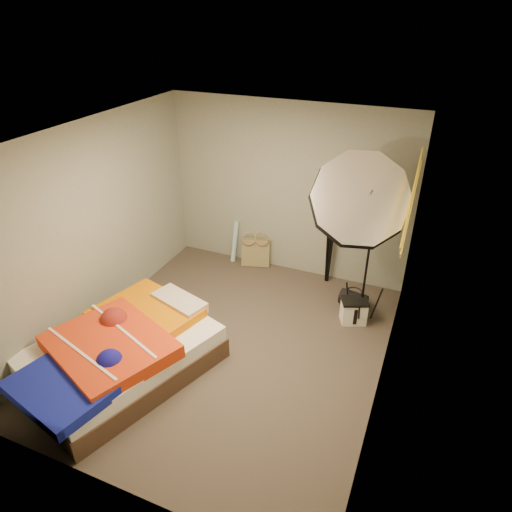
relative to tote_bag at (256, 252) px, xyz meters
The scene contains 15 objects.
floor 1.96m from the tote_bag, 76.75° to the right, with size 4.00×4.00×0.00m, color #4E423B.
ceiling 3.01m from the tote_bag, 76.75° to the right, with size 4.00×4.00×0.00m, color silver.
wall_back 1.13m from the tote_bag, 12.60° to the left, with size 3.50×3.50×0.00m, color gray.
wall_front 4.06m from the tote_bag, 83.45° to the right, with size 3.50×3.50×0.00m, color gray.
wall_left 2.53m from the tote_bag, 124.43° to the right, with size 4.00×4.00×0.00m, color gray.
wall_right 3.08m from the tote_bag, 40.85° to the right, with size 4.00×4.00×0.00m, color gray.
tote_bag is the anchor object (origin of this frame).
wrapping_roll 0.37m from the tote_bag, behind, with size 0.07×0.07×0.66m, color #5CB3CC.
camera_case 1.91m from the tote_bag, 26.50° to the right, with size 0.31×0.22×0.31m, color white.
duffel_bag 1.72m from the tote_bag, 17.47° to the right, with size 0.22×0.22×0.35m, color black.
wall_stripe_upper 3.07m from the tote_bag, 30.84° to the right, with size 0.02×1.10×0.10m, color gold.
wall_stripe_lower 2.86m from the tote_bag, 25.74° to the right, with size 0.02×1.10×0.10m, color gold.
bed 2.77m from the tote_bag, 98.96° to the right, with size 1.92×2.37×0.57m.
photo_umbrella 2.37m from the tote_bag, 29.44° to the right, with size 1.29×0.99×2.35m.
camera_tripod 1.24m from the tote_bag, ahead, with size 0.08×0.08×1.21m.
Camera 1 is at (1.93, -3.76, 3.64)m, focal length 32.00 mm.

